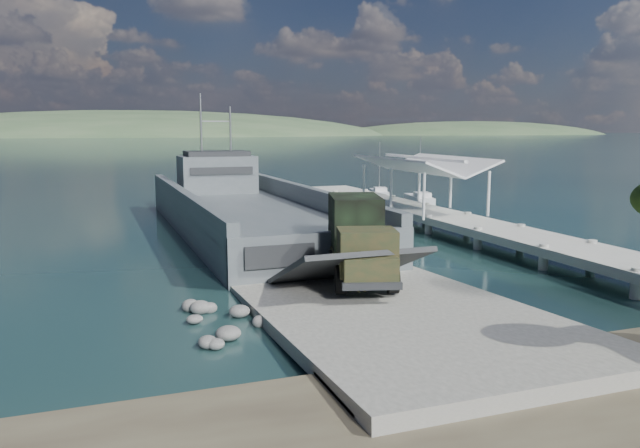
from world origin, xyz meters
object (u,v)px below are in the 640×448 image
Objects in this scene: pier at (429,206)px; military_truck at (359,239)px; landing_craft at (247,219)px; sailboat_near at (420,199)px; sailboat_far at (379,193)px; soldier at (362,281)px.

pier is 19.33m from military_truck.
landing_craft is 5.58× the size of sailboat_near.
sailboat_far reaches higher than military_truck.
sailboat_near is at bearing 28.42° from landing_craft.
landing_craft is 22.76× the size of soldier.
sailboat_far is at bearing 43.25° from landing_craft.
military_truck is at bearing -99.76° from sailboat_far.
military_truck is 1.23× the size of sailboat_near.
sailboat_near is at bearing -64.60° from sailboat_far.
military_truck is (-12.29, -14.89, 0.74)m from pier.
soldier is 38.12m from sailboat_near.
sailboat_far reaches higher than pier.
pier is 13.65m from landing_craft.
pier reaches higher than soldier.
sailboat_far is at bearing 74.51° from pier.
soldier is at bearing -99.29° from sailboat_far.
landing_craft is 6.18× the size of sailboat_far.
soldier is (-0.34, -21.06, 0.42)m from landing_craft.
pier is 7.22× the size of sailboat_far.
sailboat_far is (-1.04, 7.14, -0.03)m from sailboat_near.
soldier is (-1.45, -3.66, -1.01)m from military_truck.
sailboat_far is (19.14, 18.20, -0.59)m from landing_craft.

